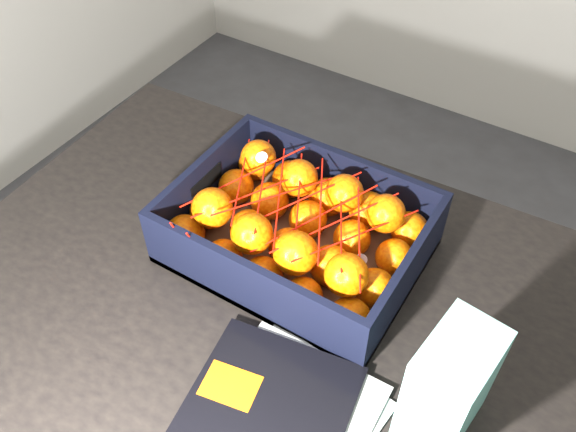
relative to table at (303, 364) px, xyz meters
The scene contains 5 objects.
table is the anchor object (origin of this frame).
produce_crate 0.20m from the table, 124.75° to the left, with size 0.39×0.29×0.11m.
clementine_heap 0.22m from the table, 125.09° to the left, with size 0.37×0.27×0.12m.
mesh_net 0.26m from the table, 129.39° to the left, with size 0.32×0.26×0.09m.
retail_carton 0.29m from the table, ahead, with size 0.08×0.12×0.17m, color silver.
Camera 1 is at (-0.03, -0.35, 1.51)m, focal length 37.94 mm.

